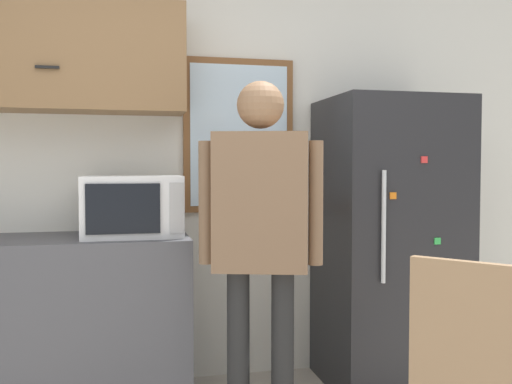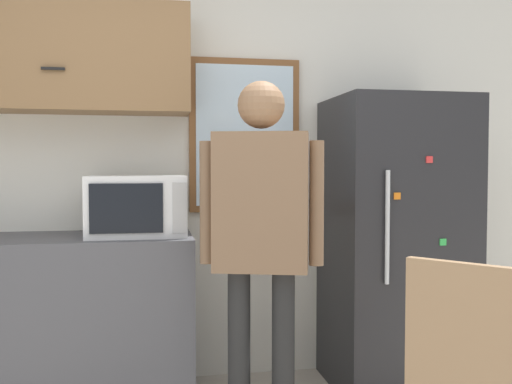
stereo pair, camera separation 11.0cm
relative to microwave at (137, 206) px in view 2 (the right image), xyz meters
name	(u,v)px [view 2 (the right image)]	position (x,y,z in m)	size (l,w,h in m)	color
back_wall	(184,159)	(0.28, 0.34, 0.26)	(6.00, 0.06, 2.70)	silver
microwave	(137,206)	(0.00, 0.00, 0.00)	(0.53, 0.42, 0.33)	white
person	(261,220)	(0.60, -0.50, -0.04)	(0.58, 0.34, 1.71)	black
refrigerator	(395,243)	(1.49, -0.04, -0.24)	(0.75, 0.72, 1.70)	#232326
chair	(472,378)	(1.24, -1.28, -0.57)	(0.63, 0.63, 0.96)	#997551
window	(245,136)	(0.65, 0.30, 0.40)	(0.68, 0.05, 0.94)	brown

